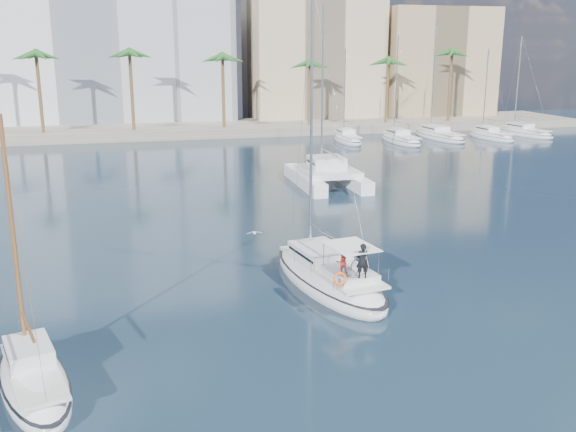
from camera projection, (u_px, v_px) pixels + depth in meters
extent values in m
plane|color=black|center=(292.00, 276.00, 33.54)|extent=(160.00, 160.00, 0.00)
cube|color=gray|center=(180.00, 129.00, 90.50)|extent=(120.00, 14.00, 1.20)
cube|color=silver|center=(88.00, 32.00, 95.42)|extent=(42.00, 16.00, 28.00)
cube|color=tan|center=(312.00, 59.00, 101.96)|extent=(20.00, 14.00, 20.00)
cube|color=tan|center=(432.00, 65.00, 105.25)|extent=(18.00, 12.00, 18.00)
cylinder|color=brown|center=(182.00, 98.00, 85.59)|extent=(0.44, 0.44, 10.50)
sphere|color=#235920|center=(180.00, 58.00, 84.27)|extent=(3.60, 3.60, 3.60)
cylinder|color=brown|center=(415.00, 94.00, 93.93)|extent=(0.44, 0.44, 10.50)
sphere|color=#235920|center=(417.00, 57.00, 92.61)|extent=(3.60, 3.60, 3.60)
ellipsoid|color=white|center=(328.00, 280.00, 32.17)|extent=(4.72, 10.49, 2.10)
ellipsoid|color=black|center=(328.00, 274.00, 32.09)|extent=(4.76, 10.59, 0.18)
cube|color=silver|center=(330.00, 266.00, 31.79)|extent=(3.41, 7.85, 0.12)
cube|color=silver|center=(320.00, 252.00, 32.74)|extent=(2.64, 3.60, 0.60)
cube|color=black|center=(320.00, 252.00, 32.73)|extent=(2.60, 3.22, 0.14)
cylinder|color=#B7BABF|center=(311.00, 126.00, 32.18)|extent=(0.15, 0.15, 13.26)
cylinder|color=#B7BABF|center=(328.00, 234.00, 31.66)|extent=(0.73, 4.05, 0.11)
cube|color=silver|center=(349.00, 274.00, 30.00)|extent=(2.28, 2.79, 0.36)
cube|color=white|center=(351.00, 246.00, 29.57)|extent=(2.28, 2.79, 0.04)
torus|color=silver|center=(360.00, 266.00, 28.97)|extent=(0.95, 0.20, 0.96)
torus|color=#FF5B0D|center=(340.00, 279.00, 28.23)|extent=(0.65, 0.29, 0.64)
imported|color=black|center=(362.00, 261.00, 28.70)|extent=(0.65, 0.48, 1.62)
imported|color=#A42019|center=(342.00, 262.00, 29.30)|extent=(0.57, 0.45, 1.15)
ellipsoid|color=white|center=(34.00, 385.00, 22.24)|extent=(3.86, 7.23, 1.62)
ellipsoid|color=black|center=(34.00, 379.00, 22.18)|extent=(3.90, 7.30, 0.18)
cube|color=silver|center=(33.00, 370.00, 21.97)|extent=(2.81, 5.40, 0.12)
cube|color=silver|center=(29.00, 351.00, 22.56)|extent=(1.99, 2.56, 0.60)
cube|color=black|center=(29.00, 351.00, 22.55)|extent=(1.94, 2.30, 0.14)
cylinder|color=brown|center=(14.00, 238.00, 22.23)|extent=(0.15, 0.15, 8.54)
cylinder|color=brown|center=(28.00, 326.00, 21.75)|extent=(0.82, 2.72, 0.11)
cube|color=white|center=(304.00, 180.00, 55.74)|extent=(1.41, 10.34, 1.10)
cube|color=white|center=(348.00, 178.00, 56.64)|extent=(1.41, 10.34, 1.10)
cube|color=silver|center=(328.00, 171.00, 55.52)|extent=(4.67, 5.76, 0.50)
cube|color=silver|center=(326.00, 162.00, 55.83)|extent=(2.90, 3.15, 1.00)
cube|color=black|center=(326.00, 162.00, 55.81)|extent=(2.91, 2.74, 0.18)
cylinder|color=#B7BABF|center=(322.00, 87.00, 55.68)|extent=(0.18, 0.18, 13.76)
ellipsoid|color=silver|center=(254.00, 233.00, 38.66)|extent=(0.20, 0.38, 0.18)
sphere|color=silver|center=(254.00, 232.00, 38.83)|extent=(0.10, 0.10, 0.10)
cube|color=gray|center=(250.00, 233.00, 38.59)|extent=(0.44, 0.16, 0.10)
cube|color=gray|center=(259.00, 232.00, 38.72)|extent=(0.44, 0.16, 0.10)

